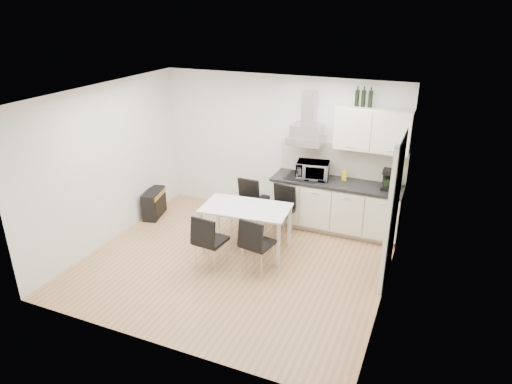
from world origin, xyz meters
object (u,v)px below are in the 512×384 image
chair_near_right (258,244)px  guitar_amp (154,203)px  kitchenette (339,186)px  chair_far_left (244,206)px  dining_table (246,212)px  chair_near_left (211,241)px  floor_speaker (265,204)px  chair_far_right (279,212)px

chair_near_right → guitar_amp: (-2.52, 0.98, -0.18)m
kitchenette → chair_far_left: bearing=-158.1°
dining_table → chair_far_left: chair_far_left is taller
kitchenette → chair_far_left: size_ratio=2.86×
chair_near_left → guitar_amp: bearing=152.8°
chair_near_left → chair_near_right: 0.71m
kitchenette → guitar_amp: kitchenette is taller
dining_table → chair_near_right: bearing=-55.5°
kitchenette → chair_far_left: kitchenette is taller
kitchenette → guitar_amp: bearing=-166.5°
kitchenette → chair_near_left: size_ratio=2.86×
chair_near_left → guitar_amp: (-1.84, 1.17, -0.18)m
floor_speaker → dining_table: bearing=-76.4°
kitchenette → chair_near_right: kitchenette is taller
kitchenette → dining_table: bearing=-133.4°
guitar_amp → chair_far_right: bearing=-9.2°
chair_near_left → dining_table: bearing=74.6°
guitar_amp → floor_speaker: 2.09m
chair_near_right → floor_speaker: size_ratio=2.72×
chair_near_right → guitar_amp: 2.71m
chair_far_right → chair_near_left: bearing=73.1°
kitchenette → guitar_amp: 3.44m
chair_far_left → chair_near_left: 1.35m
chair_near_left → chair_near_right: bearing=20.5°
chair_far_left → guitar_amp: size_ratio=1.35×
kitchenette → chair_near_right: size_ratio=2.86×
chair_far_left → chair_far_right: 0.66m
kitchenette → floor_speaker: kitchenette is taller
guitar_amp → floor_speaker: bearing=13.9°
chair_near_right → floor_speaker: (-0.67, 1.94, -0.28)m
guitar_amp → kitchenette: bearing=0.1°
guitar_amp → floor_speaker: (1.86, 0.96, -0.09)m
chair_far_left → chair_near_right: 1.38m
chair_far_right → kitchenette: bearing=-137.7°
dining_table → chair_far_left: bearing=112.1°
chair_near_right → kitchenette: bearing=75.9°
dining_table → floor_speaker: dining_table is taller
chair_near_left → kitchenette: bearing=58.6°
chair_far_left → chair_near_right: bearing=124.8°
chair_far_left → chair_near_left: size_ratio=1.00×
chair_near_left → guitar_amp: size_ratio=1.35×
kitchenette → guitar_amp: (-3.29, -0.79, -0.57)m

